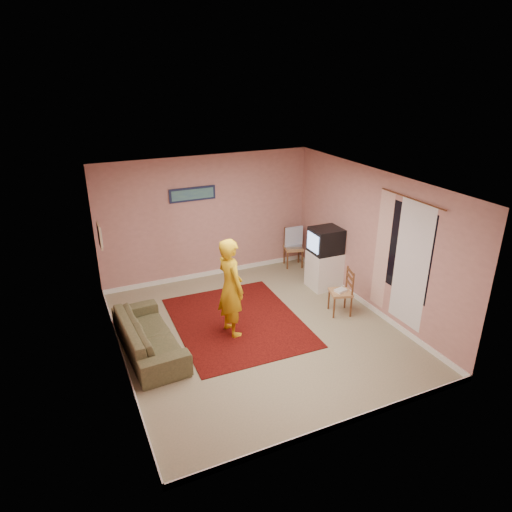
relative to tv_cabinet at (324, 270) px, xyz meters
name	(u,v)px	position (x,y,z in m)	size (l,w,h in m)	color
ground	(257,331)	(-1.95, -1.01, -0.38)	(5.00, 5.00, 0.00)	tan
wall_back	(207,218)	(-1.95, 1.49, 0.92)	(4.50, 0.02, 2.60)	tan
wall_front	(348,340)	(-1.95, -3.51, 0.92)	(4.50, 0.02, 2.60)	tan
wall_left	(114,288)	(-4.20, -1.01, 0.92)	(0.02, 5.00, 2.60)	tan
wall_right	(371,241)	(0.30, -1.01, 0.92)	(0.02, 5.00, 2.60)	tan
ceiling	(258,182)	(-1.95, -1.01, 2.22)	(4.50, 5.00, 0.02)	silver
baseboard_back	(210,273)	(-1.95, 1.48, -0.33)	(4.50, 0.02, 0.10)	white
baseboard_front	(340,425)	(-1.95, -3.50, -0.33)	(4.50, 0.02, 0.10)	white
baseboard_left	(124,361)	(-4.19, -1.01, -0.33)	(0.02, 5.00, 0.10)	white
baseboard_right	(365,303)	(0.29, -1.01, -0.33)	(0.02, 5.00, 0.10)	white
window	(407,251)	(0.29, -1.91, 1.07)	(0.01, 1.10, 1.50)	black
curtain_sheer	(411,265)	(0.28, -2.06, 0.87)	(0.01, 0.75, 2.10)	silver
curtain_floral	(382,251)	(0.26, -1.36, 0.87)	(0.01, 0.35, 2.10)	#F1E7CD
curtain_rod	(412,199)	(0.25, -1.91, 1.94)	(0.02, 0.02, 1.40)	brown
picture_back	(193,194)	(-2.25, 1.46, 1.47)	(0.95, 0.04, 0.28)	#151C3B
picture_left	(100,235)	(-4.17, 0.59, 1.17)	(0.04, 0.38, 0.42)	#CCB78C
area_rug	(237,322)	(-2.15, -0.58, -0.37)	(2.13, 2.66, 0.01)	black
tv_cabinet	(324,270)	(0.00, 0.00, 0.00)	(0.60, 0.55, 0.76)	white
crt_tv	(326,240)	(-0.01, 0.00, 0.63)	(0.60, 0.53, 0.50)	black
chair_a	(294,244)	(-0.06, 1.19, 0.15)	(0.48, 0.47, 0.48)	tan
dvd_player	(294,246)	(-0.06, 1.19, 0.10)	(0.35, 0.25, 0.06)	#ACACB1
blue_throw	(294,236)	(-0.06, 1.19, 0.33)	(0.42, 0.05, 0.44)	#8AACE2
chair_b	(341,287)	(-0.31, -1.05, 0.14)	(0.46, 0.48, 0.47)	tan
game_console	(341,290)	(-0.31, -1.05, 0.08)	(0.21, 0.15, 0.04)	white
sofa	(149,335)	(-3.75, -0.82, -0.10)	(1.93, 0.76, 0.56)	brown
person	(231,287)	(-2.36, -0.85, 0.47)	(0.62, 0.41, 1.70)	gold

